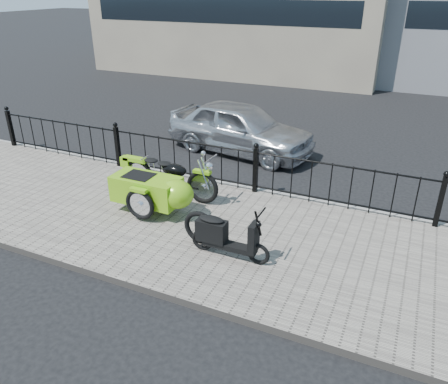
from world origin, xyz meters
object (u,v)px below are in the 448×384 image
at_px(scooter, 224,236).
at_px(sedan_car, 240,128).
at_px(spare_tire, 200,227).
at_px(motorcycle_sidecar, 159,188).

xyz_separation_m(scooter, sedan_car, (-1.74, 4.83, 0.19)).
height_order(scooter, spare_tire, scooter).
bearing_deg(sedan_car, scooter, -151.57).
relative_size(motorcycle_sidecar, spare_tire, 3.78).
relative_size(spare_tire, sedan_car, 0.15).
bearing_deg(spare_tire, sedan_car, 104.67).
distance_m(scooter, spare_tire, 0.55).
bearing_deg(scooter, motorcycle_sidecar, 153.11).
distance_m(motorcycle_sidecar, sedan_car, 3.93).
distance_m(spare_tire, sedan_car, 4.83).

